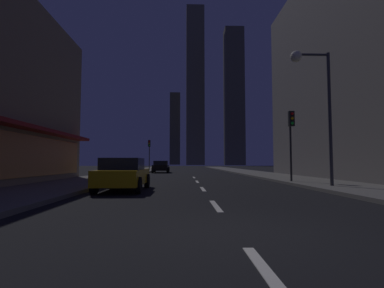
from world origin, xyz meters
The scene contains 14 objects.
ground_plane centered at (0.00, 32.00, -0.05)m, with size 78.00×136.00×0.10m, color black.
sidewalk_right centered at (7.00, 32.00, 0.07)m, with size 4.00×76.00×0.15m, color #605E59.
sidewalk_left centered at (-7.00, 32.00, 0.07)m, with size 4.00×76.00×0.15m, color #605E59.
lane_marking_center centered at (0.00, 8.40, 0.01)m, with size 0.16×23.00×0.01m.
building_apartment_right centered at (14.50, 16.00, 8.34)m, with size 11.00×20.00×16.69m, color slate.
skyscraper_distant_tall centered at (-5.18, 157.59, 20.21)m, with size 5.72×7.96×40.42m, color #494537.
skyscraper_distant_mid centered at (5.27, 134.60, 39.33)m, with size 8.77×7.48×78.65m, color #5E5A47.
skyscraper_distant_short centered at (22.31, 122.29, 31.07)m, with size 8.54×7.08×62.15m, color #534F3E.
car_parked_near centered at (-3.60, 7.84, 0.74)m, with size 1.98×4.24×1.45m.
car_parked_far centered at (-3.60, 30.31, 0.74)m, with size 1.98×4.24×1.45m.
fire_hydrant_far_left centered at (-5.90, 20.51, 0.45)m, with size 0.42×0.30×0.65m.
traffic_light_near_right centered at (5.50, 11.62, 3.19)m, with size 0.32×0.48×4.20m.
traffic_light_far_left centered at (-5.50, 34.26, 3.19)m, with size 0.32×0.48×4.20m.
street_lamp_right centered at (5.38, 8.45, 5.07)m, with size 1.96×0.56×6.58m.
Camera 1 is at (-0.96, -5.17, 1.26)m, focal length 26.92 mm.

